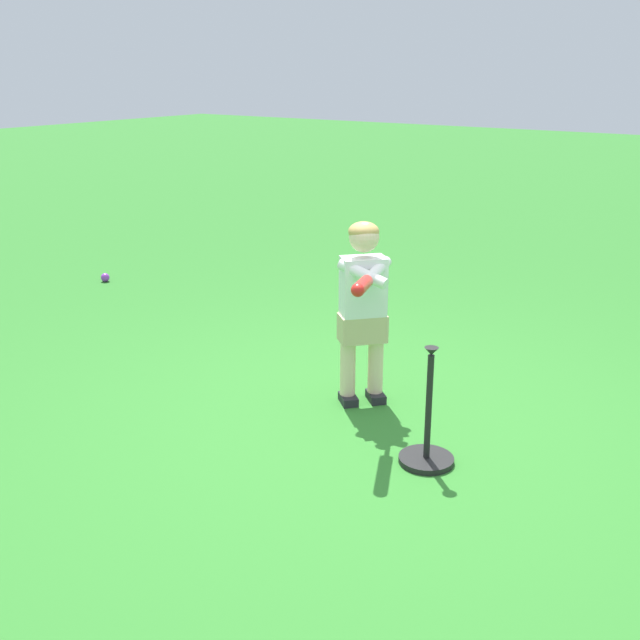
# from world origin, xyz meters

# --- Properties ---
(ground_plane) EXTENTS (40.00, 40.00, 0.00)m
(ground_plane) POSITION_xyz_m (0.00, 0.00, 0.00)
(ground_plane) COLOR #2D7528
(child_batter) EXTENTS (0.73, 0.49, 1.08)m
(child_batter) POSITION_xyz_m (0.25, 0.15, 0.65)
(child_batter) COLOR #232328
(child_batter) RESTS_ON ground
(play_ball_center_lawn) EXTENTS (0.08, 0.08, 0.08)m
(play_ball_center_lawn) POSITION_xyz_m (1.16, 3.50, 0.04)
(play_ball_center_lawn) COLOR purple
(play_ball_center_lawn) RESTS_ON ground
(batting_tee) EXTENTS (0.28, 0.28, 0.62)m
(batting_tee) POSITION_xyz_m (-0.17, -0.50, 0.10)
(batting_tee) COLOR black
(batting_tee) RESTS_ON ground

